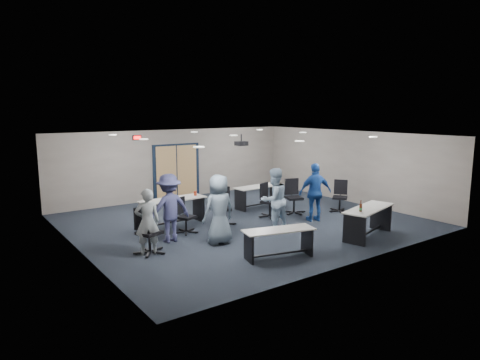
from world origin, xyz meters
TOP-DOWN VIEW (x-y plane):
  - floor at (0.00, 0.00)m, footprint 10.00×10.00m
  - back_wall at (0.00, 4.50)m, footprint 10.00×0.04m
  - front_wall at (0.00, -4.50)m, footprint 10.00×0.04m
  - left_wall at (-5.00, 0.00)m, footprint 0.04×9.00m
  - right_wall at (5.00, 0.00)m, footprint 0.04×9.00m
  - ceiling at (0.00, 0.00)m, footprint 10.00×9.00m
  - double_door at (0.00, 4.46)m, footprint 2.00×0.07m
  - exit_sign at (-1.60, 4.44)m, footprint 0.32×0.07m
  - ceiling_projector at (0.30, 0.50)m, footprint 0.35×0.32m
  - ceiling_can_lights at (0.00, 0.25)m, footprint 6.24×5.74m
  - table_front_left at (-1.28, -3.22)m, footprint 1.81×0.99m
  - table_front_right at (1.83, -3.37)m, footprint 2.13×1.18m
  - table_back_left at (-2.00, 0.81)m, footprint 2.06×0.75m
  - table_back_right at (1.59, 1.23)m, footprint 1.95×0.76m
  - chair_back_a at (-2.08, -0.12)m, footprint 0.84×0.84m
  - chair_back_b at (-0.80, -0.07)m, footprint 0.98×0.98m
  - chair_back_c at (1.02, -0.10)m, footprint 0.90×0.90m
  - chair_back_d at (1.99, -0.20)m, footprint 0.94×0.94m
  - chair_loose_left at (-3.64, -1.16)m, footprint 0.91×0.91m
  - chair_loose_right at (3.43, -0.94)m, footprint 0.96×0.96m
  - person_gray at (-3.70, -1.19)m, footprint 0.68×0.54m
  - person_plaid at (-1.83, -1.47)m, footprint 0.91×0.60m
  - person_lightblue at (0.11, -1.38)m, footprint 0.90×0.70m
  - person_navy at (1.88, -1.28)m, footprint 1.16×0.78m
  - person_back at (-2.81, -0.57)m, footprint 1.18×0.68m

SIDE VIEW (x-z plane):
  - floor at x=0.00m, z-range 0.00..0.00m
  - table_front_left at x=-1.28m, z-range 0.13..0.82m
  - chair_back_a at x=-2.08m, z-range 0.00..1.01m
  - table_back_right at x=1.59m, z-range 0.14..0.92m
  - chair_loose_right at x=3.43m, z-range 0.00..1.09m
  - chair_back_c at x=1.02m, z-range 0.00..1.11m
  - table_front_right at x=1.83m, z-range 0.01..1.13m
  - table_back_left at x=-2.00m, z-range 0.09..1.05m
  - chair_loose_left at x=-3.64m, z-range 0.00..1.15m
  - chair_back_b at x=-0.80m, z-range 0.00..1.15m
  - chair_back_d at x=1.99m, z-range 0.00..1.16m
  - person_gray at x=-3.70m, z-range 0.00..1.62m
  - person_back at x=-2.81m, z-range 0.00..1.82m
  - person_plaid at x=-1.83m, z-range 0.00..1.83m
  - person_lightblue at x=0.11m, z-range 0.00..1.83m
  - person_navy at x=1.88m, z-range 0.00..1.83m
  - double_door at x=0.00m, z-range -0.05..2.15m
  - back_wall at x=0.00m, z-range 0.00..2.70m
  - front_wall at x=0.00m, z-range 0.00..2.70m
  - left_wall at x=-5.00m, z-range 0.00..2.70m
  - right_wall at x=5.00m, z-range 0.00..2.70m
  - ceiling_projector at x=0.30m, z-range 2.22..2.59m
  - exit_sign at x=-1.60m, z-range 2.36..2.54m
  - ceiling_can_lights at x=0.00m, z-range 2.66..2.68m
  - ceiling at x=0.00m, z-range 2.68..2.72m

